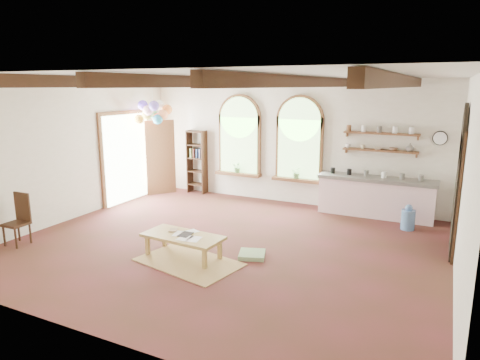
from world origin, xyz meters
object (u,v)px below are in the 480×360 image
Objects in this scene: kitchen_counter at (376,197)px; coffee_table at (183,238)px; side_chair at (18,230)px; balloon_cluster at (153,112)px.

coffee_table is at bearing -123.33° from kitchen_counter.
side_chair is at bearing -140.09° from kitchen_counter.
kitchen_counter is 1.78× the size of coffee_table.
balloon_cluster reaches higher than coffee_table.
kitchen_counter is 4.92m from coffee_table.
side_chair reaches higher than kitchen_counter.
coffee_table is 1.50× the size of side_chair.
coffee_table is 4.82m from balloon_cluster.
balloon_cluster is at bearing 133.10° from coffee_table.
balloon_cluster is (-3.00, 3.21, 1.98)m from coffee_table.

